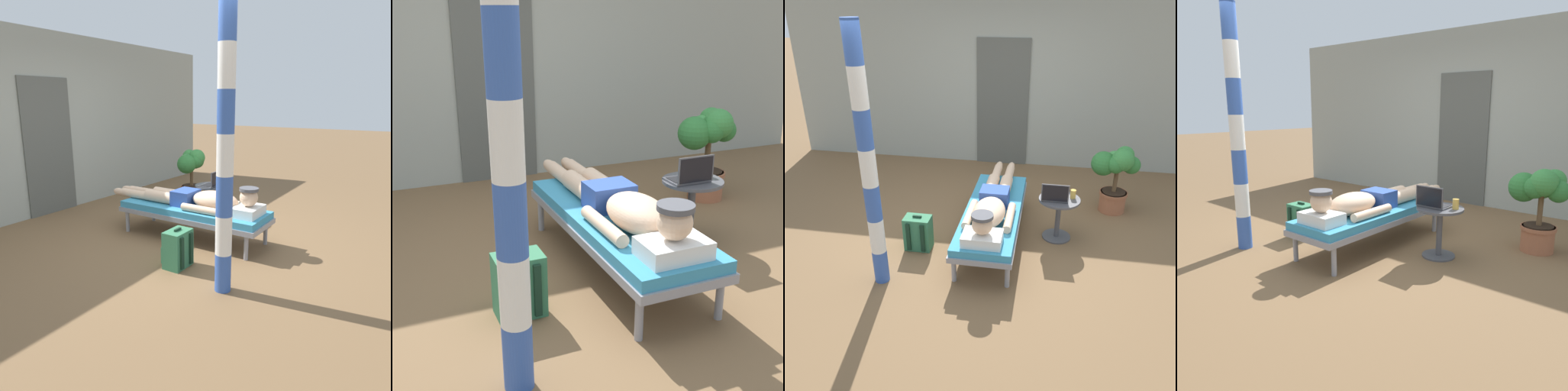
{
  "view_description": "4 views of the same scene",
  "coord_description": "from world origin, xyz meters",
  "views": [
    {
      "loc": [
        -3.64,
        -2.54,
        1.72
      ],
      "look_at": [
        0.05,
        -0.18,
        0.6
      ],
      "focal_mm": 34.72,
      "sensor_mm": 36.0,
      "label": 1
    },
    {
      "loc": [
        -1.37,
        -3.18,
        1.79
      ],
      "look_at": [
        0.08,
        0.19,
        0.49
      ],
      "focal_mm": 48.67,
      "sensor_mm": 36.0,
      "label": 2
    },
    {
      "loc": [
        0.79,
        -4.31,
        2.73
      ],
      "look_at": [
        0.04,
        -0.05,
        0.57
      ],
      "focal_mm": 38.48,
      "sensor_mm": 36.0,
      "label": 3
    },
    {
      "loc": [
        2.9,
        -3.25,
        1.51
      ],
      "look_at": [
        0.11,
        0.05,
        0.54
      ],
      "focal_mm": 35.93,
      "sensor_mm": 36.0,
      "label": 4
    }
  ],
  "objects": [
    {
      "name": "ground_plane",
      "position": [
        0.0,
        0.0,
        0.0
      ],
      "size": [
        40.0,
        40.0,
        0.0
      ],
      "primitive_type": "plane",
      "color": "brown"
    },
    {
      "name": "potted_plant",
      "position": [
        1.65,
        0.93,
        0.57
      ],
      "size": [
        0.62,
        0.44,
        0.91
      ],
      "color": "#9E5B3D",
      "rests_on": "ground"
    },
    {
      "name": "person_reclining",
      "position": [
        0.19,
        -0.14,
        0.52
      ],
      "size": [
        0.53,
        2.17,
        0.33
      ],
      "color": "white",
      "rests_on": "lounge_chair"
    },
    {
      "name": "house_door_panel",
      "position": [
        -0.03,
        2.4,
        1.02
      ],
      "size": [
        0.84,
        0.03,
        2.04
      ],
      "primitive_type": "cube",
      "color": "#545651",
      "rests_on": "ground"
    },
    {
      "name": "house_wall_back",
      "position": [
        0.19,
        2.51,
        1.35
      ],
      "size": [
        7.6,
        0.2,
        2.7
      ],
      "primitive_type": "cube",
      "color": "#999E93",
      "rests_on": "ground"
    },
    {
      "name": "backpack",
      "position": [
        -0.63,
        -0.39,
        0.2
      ],
      "size": [
        0.3,
        0.26,
        0.42
      ],
      "color": "#33724C",
      "rests_on": "ground"
    },
    {
      "name": "lounge_chair",
      "position": [
        0.19,
        -0.06,
        0.35
      ],
      "size": [
        0.65,
        1.93,
        0.42
      ],
      "color": "gray",
      "rests_on": "ground"
    },
    {
      "name": "drink_glass",
      "position": [
        1.1,
        0.16,
        0.57
      ],
      "size": [
        0.06,
        0.06,
        0.1
      ],
      "primitive_type": "cylinder",
      "color": "gold",
      "rests_on": "side_table"
    },
    {
      "name": "porch_post",
      "position": [
        -0.82,
        -1.04,
        1.26
      ],
      "size": [
        0.15,
        0.15,
        2.52
      ],
      "color": "#3359B2",
      "rests_on": "ground"
    },
    {
      "name": "side_table",
      "position": [
        0.95,
        0.12,
        0.36
      ],
      "size": [
        0.48,
        0.48,
        0.52
      ],
      "color": "#4C4C51",
      "rests_on": "ground"
    },
    {
      "name": "laptop",
      "position": [
        0.89,
        0.07,
        0.58
      ],
      "size": [
        0.31,
        0.24,
        0.23
      ],
      "color": "#4C4C51",
      "rests_on": "side_table"
    }
  ]
}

